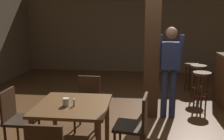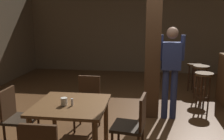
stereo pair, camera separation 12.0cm
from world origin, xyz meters
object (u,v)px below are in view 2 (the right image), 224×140
(chair_north, at_px, (88,100))
(standing_person, at_px, (171,67))
(dining_table, at_px, (71,112))
(chair_east, at_px, (134,123))
(bar_stool_far, at_px, (194,70))
(bar_stool_near, at_px, (204,81))
(napkin_cup, at_px, (64,102))
(chair_west, at_px, (16,115))
(bar_stool_mid, at_px, (201,74))
(salt_shaker, at_px, (72,102))

(chair_north, height_order, standing_person, standing_person)
(dining_table, distance_m, chair_east, 0.87)
(dining_table, height_order, bar_stool_far, dining_table)
(standing_person, height_order, bar_stool_near, standing_person)
(chair_north, relative_size, napkin_cup, 8.43)
(bar_stool_far, bearing_deg, chair_north, -131.86)
(dining_table, relative_size, chair_north, 1.09)
(chair_west, relative_size, bar_stool_mid, 1.12)
(dining_table, relative_size, bar_stool_near, 1.27)
(napkin_cup, distance_m, salt_shaker, 0.11)
(bar_stool_near, bearing_deg, chair_west, -146.04)
(chair_west, height_order, chair_east, same)
(standing_person, xyz_separation_m, bar_stool_mid, (0.81, 1.24, -0.40))
(chair_west, relative_size, bar_stool_far, 1.21)
(chair_east, relative_size, bar_stool_mid, 1.12)
(napkin_cup, relative_size, standing_person, 0.06)
(bar_stool_mid, bearing_deg, dining_table, -130.09)
(standing_person, bearing_deg, chair_north, -156.77)
(chair_north, xyz_separation_m, salt_shaker, (0.00, -0.92, 0.28))
(chair_north, bearing_deg, napkin_cup, -96.47)
(standing_person, relative_size, bar_stool_near, 2.26)
(standing_person, bearing_deg, bar_stool_far, 67.34)
(chair_north, distance_m, bar_stool_far, 3.28)
(bar_stool_far, bearing_deg, salt_shaker, -122.99)
(napkin_cup, height_order, salt_shaker, napkin_cup)
(salt_shaker, xyz_separation_m, bar_stool_mid, (2.23, 2.77, -0.19))
(bar_stool_mid, bearing_deg, chair_north, -140.38)
(chair_east, height_order, salt_shaker, chair_east)
(salt_shaker, bearing_deg, bar_stool_near, 45.00)
(napkin_cup, distance_m, bar_stool_mid, 3.63)
(chair_north, relative_size, bar_stool_far, 1.21)
(dining_table, bearing_deg, chair_north, 87.76)
(bar_stool_far, bearing_deg, chair_west, -133.34)
(dining_table, distance_m, chair_north, 0.85)
(bar_stool_far, bearing_deg, napkin_cup, -124.27)
(salt_shaker, bearing_deg, dining_table, 116.30)
(napkin_cup, bearing_deg, chair_north, 83.53)
(bar_stool_near, height_order, bar_stool_mid, bar_stool_mid)
(dining_table, relative_size, bar_stool_far, 1.32)
(dining_table, xyz_separation_m, bar_stool_mid, (2.27, 2.69, -0.02))
(dining_table, xyz_separation_m, bar_stool_far, (2.22, 3.28, -0.07))
(napkin_cup, bearing_deg, chair_west, 171.42)
(napkin_cup, bearing_deg, dining_table, 47.47)
(dining_table, distance_m, bar_stool_mid, 3.52)
(chair_west, xyz_separation_m, salt_shaker, (0.88, -0.11, 0.28))
(bar_stool_mid, bearing_deg, napkin_cup, -130.16)
(bar_stool_near, bearing_deg, dining_table, -136.52)
(dining_table, xyz_separation_m, bar_stool_near, (2.21, 2.09, -0.04))
(salt_shaker, xyz_separation_m, bar_stool_near, (2.17, 2.17, -0.21))
(dining_table, xyz_separation_m, standing_person, (1.46, 1.45, 0.38))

